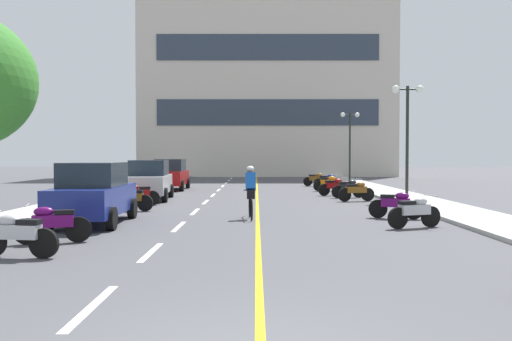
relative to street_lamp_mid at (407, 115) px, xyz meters
name	(u,v)px	position (x,y,z in m)	size (l,w,h in m)	color
ground_plane	(252,197)	(-7.15, 1.72, -3.87)	(140.00, 140.00, 0.00)	#47474C
curb_left	(121,191)	(-14.35, 4.72, -3.81)	(2.40, 72.00, 0.12)	#A8A8A3
curb_right	(383,191)	(0.05, 4.72, -3.81)	(2.40, 72.00, 0.12)	#A8A8A3
lane_dash_0	(91,306)	(-9.15, -17.28, -3.87)	(0.14, 2.20, 0.01)	silver
lane_dash_1	(151,252)	(-9.15, -13.28, -3.87)	(0.14, 2.20, 0.01)	silver
lane_dash_2	(178,226)	(-9.15, -9.28, -3.87)	(0.14, 2.20, 0.01)	silver
lane_dash_3	(195,212)	(-9.15, -5.28, -3.87)	(0.14, 2.20, 0.01)	silver
lane_dash_4	(205,202)	(-9.15, -1.28, -3.87)	(0.14, 2.20, 0.01)	silver
lane_dash_5	(213,195)	(-9.15, 2.72, -3.87)	(0.14, 2.20, 0.01)	silver
lane_dash_6	(218,190)	(-9.15, 6.72, -3.87)	(0.14, 2.20, 0.01)	silver
lane_dash_7	(222,186)	(-9.15, 10.72, -3.87)	(0.14, 2.20, 0.01)	silver
lane_dash_8	(226,183)	(-9.15, 14.72, -3.87)	(0.14, 2.20, 0.01)	silver
lane_dash_9	(229,180)	(-9.15, 18.72, -3.87)	(0.14, 2.20, 0.01)	silver
lane_dash_10	(231,178)	(-9.15, 22.72, -3.87)	(0.14, 2.20, 0.01)	silver
lane_dash_11	(233,177)	(-9.15, 26.72, -3.87)	(0.14, 2.20, 0.01)	silver
centre_line_yellow	(256,192)	(-6.90, 4.72, -3.87)	(0.12, 66.00, 0.01)	gold
office_building	(266,76)	(-5.85, 29.85, 6.31)	(24.90, 8.39, 20.37)	beige
street_lamp_mid	(407,115)	(0.00, 0.00, 0.00)	(1.46, 0.36, 5.13)	black
street_lamp_far	(350,131)	(0.25, 16.26, 0.06)	(1.46, 0.36, 5.22)	black
parked_car_near	(93,193)	(-11.76, -8.70, -2.95)	(2.03, 4.25, 1.82)	black
parked_car_mid	(149,180)	(-11.84, -0.12, -2.95)	(2.14, 4.30, 1.82)	black
parked_car_far	(170,174)	(-12.01, 6.99, -2.95)	(1.94, 4.21, 1.82)	black
motorcycle_1	(17,234)	(-11.68, -13.90, -3.40)	(1.70, 0.60, 0.92)	black
motorcycle_2	(52,223)	(-11.64, -12.18, -3.40)	(1.66, 0.72, 0.92)	black
motorcycle_3	(414,211)	(-2.52, -9.59, -3.40)	(1.63, 0.81, 0.92)	black
motorcycle_4	(396,204)	(-2.46, -7.41, -3.40)	(1.64, 0.80, 0.92)	black
motorcycle_5	(130,198)	(-11.54, -5.06, -3.40)	(1.69, 0.60, 0.92)	black
motorcycle_6	(138,194)	(-11.71, -3.03, -3.40)	(1.67, 0.71, 0.92)	black
motorcycle_7	(356,191)	(-2.51, -0.96, -3.40)	(1.68, 0.66, 0.92)	black
motorcycle_8	(348,188)	(-2.51, 1.01, -3.40)	(1.66, 0.73, 0.92)	black
motorcycle_9	(334,186)	(-2.97, 2.45, -3.40)	(1.68, 0.67, 0.92)	black
motorcycle_10	(328,183)	(-2.84, 5.67, -3.40)	(1.70, 0.60, 0.92)	black
motorcycle_11	(327,181)	(-2.50, 8.54, -3.40)	(1.70, 0.60, 0.92)	black
motorcycle_12	(316,179)	(-2.96, 10.69, -3.40)	(1.70, 0.60, 0.92)	black
cyclist_rider	(250,191)	(-7.12, -7.33, -2.98)	(0.42, 1.77, 1.71)	black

